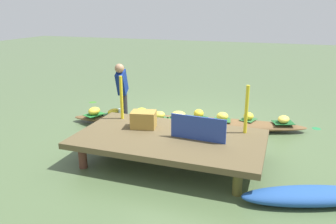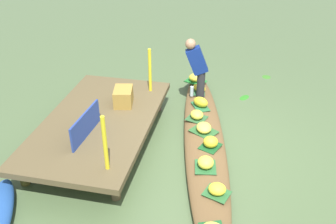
% 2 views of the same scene
% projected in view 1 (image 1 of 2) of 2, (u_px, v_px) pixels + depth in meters
% --- Properties ---
extents(canal_water, '(40.00, 40.00, 0.00)m').
position_uv_depth(canal_water, '(185.00, 127.00, 7.57)').
color(canal_water, '#4C623C').
rests_on(canal_water, ground).
extents(dock_platform, '(3.20, 1.80, 0.46)m').
position_uv_depth(dock_platform, '(169.00, 140.00, 5.76)').
color(dock_platform, brown).
rests_on(dock_platform, ground).
extents(vendor_boat, '(5.29, 1.68, 0.21)m').
position_uv_depth(vendor_boat, '(186.00, 122.00, 7.54)').
color(vendor_boat, brown).
rests_on(vendor_boat, ground).
extents(moored_boat, '(1.93, 1.10, 0.23)m').
position_uv_depth(moored_boat, '(310.00, 196.00, 4.58)').
color(moored_boat, '#234E99').
rests_on(moored_boat, ground).
extents(leaf_mat_0, '(0.40, 0.37, 0.01)m').
position_uv_depth(leaf_mat_0, '(222.00, 120.00, 7.36)').
color(leaf_mat_0, '#296231').
rests_on(leaf_mat_0, vendor_boat).
extents(banana_bunch_0, '(0.31, 0.31, 0.18)m').
position_uv_depth(banana_bunch_0, '(222.00, 116.00, 7.34)').
color(banana_bunch_0, yellow).
rests_on(banana_bunch_0, vendor_boat).
extents(leaf_mat_1, '(0.45, 0.30, 0.01)m').
position_uv_depth(leaf_mat_1, '(114.00, 115.00, 7.73)').
color(leaf_mat_1, '#2E5E39').
rests_on(leaf_mat_1, vendor_boat).
extents(banana_bunch_1, '(0.31, 0.35, 0.14)m').
position_uv_depth(banana_bunch_1, '(114.00, 112.00, 7.71)').
color(banana_bunch_1, gold).
rests_on(banana_bunch_1, vendor_boat).
extents(leaf_mat_2, '(0.45, 0.51, 0.01)m').
position_uv_depth(leaf_mat_2, '(94.00, 114.00, 7.74)').
color(leaf_mat_2, '#20732C').
rests_on(leaf_mat_2, vendor_boat).
extents(banana_bunch_2, '(0.28, 0.34, 0.17)m').
position_uv_depth(banana_bunch_2, '(94.00, 111.00, 7.72)').
color(banana_bunch_2, yellow).
rests_on(banana_bunch_2, vendor_boat).
extents(leaf_mat_3, '(0.38, 0.42, 0.01)m').
position_uv_depth(leaf_mat_3, '(248.00, 119.00, 7.40)').
color(leaf_mat_3, '#2C6432').
rests_on(leaf_mat_3, vendor_boat).
extents(banana_bunch_3, '(0.23, 0.26, 0.16)m').
position_uv_depth(banana_bunch_3, '(249.00, 116.00, 7.37)').
color(banana_bunch_3, yellow).
rests_on(banana_bunch_3, vendor_boat).
extents(leaf_mat_4, '(0.51, 0.55, 0.01)m').
position_uv_depth(leaf_mat_4, '(178.00, 118.00, 7.53)').
color(leaf_mat_4, '#2C5E2D').
rests_on(leaf_mat_4, vendor_boat).
extents(banana_bunch_4, '(0.37, 0.34, 0.15)m').
position_uv_depth(banana_bunch_4, '(178.00, 114.00, 7.51)').
color(banana_bunch_4, '#F2D44B').
rests_on(banana_bunch_4, vendor_boat).
extents(leaf_mat_5, '(0.42, 0.39, 0.01)m').
position_uv_depth(leaf_mat_5, '(199.00, 117.00, 7.54)').
color(leaf_mat_5, '#175023').
rests_on(leaf_mat_5, vendor_boat).
extents(banana_bunch_5, '(0.26, 0.27, 0.19)m').
position_uv_depth(banana_bunch_5, '(199.00, 113.00, 7.52)').
color(banana_bunch_5, yellow).
rests_on(banana_bunch_5, vendor_boat).
extents(leaf_mat_6, '(0.50, 0.43, 0.01)m').
position_uv_depth(leaf_mat_6, '(141.00, 116.00, 7.64)').
color(leaf_mat_6, '#286538').
rests_on(leaf_mat_6, vendor_boat).
extents(banana_bunch_6, '(0.31, 0.36, 0.19)m').
position_uv_depth(banana_bunch_6, '(141.00, 112.00, 7.61)').
color(banana_bunch_6, gold).
rests_on(banana_bunch_6, vendor_boat).
extents(leaf_mat_7, '(0.41, 0.42, 0.01)m').
position_uv_depth(leaf_mat_7, '(159.00, 118.00, 7.49)').
color(leaf_mat_7, '#2D5A31').
rests_on(leaf_mat_7, vendor_boat).
extents(banana_bunch_7, '(0.34, 0.34, 0.16)m').
position_uv_depth(banana_bunch_7, '(159.00, 115.00, 7.47)').
color(banana_bunch_7, yellow).
rests_on(banana_bunch_7, vendor_boat).
extents(leaf_mat_8, '(0.51, 0.43, 0.01)m').
position_uv_depth(leaf_mat_8, '(283.00, 123.00, 7.20)').
color(leaf_mat_8, '#195325').
rests_on(leaf_mat_8, vendor_boat).
extents(banana_bunch_8, '(0.31, 0.36, 0.15)m').
position_uv_depth(banana_bunch_8, '(284.00, 119.00, 7.18)').
color(banana_bunch_8, '#F4D24F').
rests_on(banana_bunch_8, vendor_boat).
extents(vendor_person, '(0.26, 0.48, 1.23)m').
position_uv_depth(vendor_person, '(122.00, 87.00, 7.42)').
color(vendor_person, '#28282D').
rests_on(vendor_person, vendor_boat).
extents(water_bottle, '(0.07, 0.07, 0.21)m').
position_uv_depth(water_bottle, '(120.00, 113.00, 7.52)').
color(water_bottle, silver).
rests_on(water_bottle, vendor_boat).
extents(market_banner, '(0.94, 0.08, 0.41)m').
position_uv_depth(market_banner, '(198.00, 128.00, 5.52)').
color(market_banner, '#273F8F').
rests_on(market_banner, dock_platform).
extents(railing_post_west, '(0.06, 0.06, 0.86)m').
position_uv_depth(railing_post_west, '(246.00, 110.00, 5.78)').
color(railing_post_west, yellow).
rests_on(railing_post_west, dock_platform).
extents(railing_post_east, '(0.06, 0.06, 0.86)m').
position_uv_depth(railing_post_east, '(121.00, 98.00, 6.54)').
color(railing_post_east, yellow).
rests_on(railing_post_east, dock_platform).
extents(produce_crate, '(0.50, 0.40, 0.31)m').
position_uv_depth(produce_crate, '(144.00, 120.00, 6.12)').
color(produce_crate, '#A27E35').
rests_on(produce_crate, dock_platform).
extents(drifting_plant_0, '(0.24, 0.23, 0.01)m').
position_uv_depth(drifting_plant_0, '(93.00, 102.00, 9.52)').
color(drifting_plant_0, '#387825').
rests_on(drifting_plant_0, ground).
extents(drifting_plant_1, '(0.27, 0.27, 0.01)m').
position_uv_depth(drifting_plant_1, '(316.00, 128.00, 7.45)').
color(drifting_plant_1, '#20773E').
rests_on(drifting_plant_1, ground).
extents(drifting_plant_2, '(0.33, 0.27, 0.01)m').
position_uv_depth(drifting_plant_2, '(121.00, 111.00, 8.73)').
color(drifting_plant_2, '#2C7C20').
rests_on(drifting_plant_2, ground).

